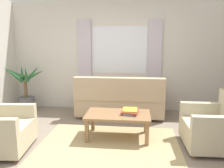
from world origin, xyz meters
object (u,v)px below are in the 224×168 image
at_px(coffee_table, 118,117).
at_px(potted_plant, 25,92).
at_px(couch, 120,100).
at_px(book_stack_on_table, 130,111).
at_px(armchair_right, 215,127).

xyz_separation_m(coffee_table, potted_plant, (-2.31, 1.27, 0.10)).
height_order(couch, coffee_table, couch).
relative_size(coffee_table, book_stack_on_table, 3.08).
distance_m(couch, potted_plant, 2.26).
height_order(armchair_right, potted_plant, potted_plant).
height_order(couch, armchair_right, couch).
bearing_deg(potted_plant, couch, -3.22).
relative_size(armchair_right, potted_plant, 0.75).
bearing_deg(couch, potted_plant, -3.22).
bearing_deg(potted_plant, coffee_table, -28.80).
relative_size(coffee_table, potted_plant, 0.93).
relative_size(couch, potted_plant, 1.61).
bearing_deg(coffee_table, armchair_right, -8.02).
bearing_deg(coffee_table, potted_plant, 151.20).
distance_m(couch, coffee_table, 1.14).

